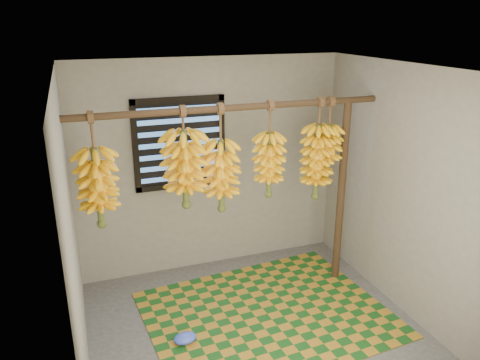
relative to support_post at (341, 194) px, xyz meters
name	(u,v)px	position (x,y,z in m)	size (l,w,h in m)	color
floor	(260,337)	(-1.20, -0.70, -1.00)	(3.00, 3.00, 0.01)	#484848
ceiling	(265,70)	(-1.20, -0.70, 1.40)	(3.00, 3.00, 0.01)	silver
wall_back	(211,166)	(-1.20, 0.80, 0.20)	(3.00, 0.01, 2.40)	slate
wall_left	(72,246)	(-2.71, -0.70, 0.20)	(0.01, 3.00, 2.40)	slate
wall_right	(411,195)	(0.30, -0.70, 0.20)	(0.01, 3.00, 2.40)	slate
window	(180,144)	(-1.55, 0.78, 0.50)	(1.00, 0.04, 1.00)	black
hanging_pole	(234,108)	(-1.20, 0.00, 1.00)	(0.06, 0.06, 3.00)	#4A2F1C
support_post	(341,194)	(0.00, 0.00, 0.00)	(0.08, 0.08, 2.00)	#4A2F1C
woven_mat	(267,314)	(-1.01, -0.41, -0.99)	(2.28, 1.83, 0.01)	#174E1A
plastic_bag	(185,338)	(-1.87, -0.55, -0.95)	(0.21, 0.15, 0.09)	#405BEF
banana_bunch_a	(98,188)	(-2.46, 0.00, 0.38)	(0.33, 0.33, 1.03)	brown
banana_bunch_b	(185,169)	(-1.68, 0.00, 0.46)	(0.40, 0.40, 0.96)	brown
banana_bunch_c	(221,176)	(-1.34, 0.00, 0.36)	(0.35, 0.35, 1.04)	brown
banana_bunch_d	(269,165)	(-0.84, 0.00, 0.42)	(0.30, 0.30, 0.96)	brown
banana_bunch_e	(317,162)	(-0.31, 0.00, 0.39)	(0.33, 0.33, 1.05)	brown
banana_bunch_f	(328,149)	(-0.20, 0.00, 0.52)	(0.29, 0.29, 0.79)	brown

